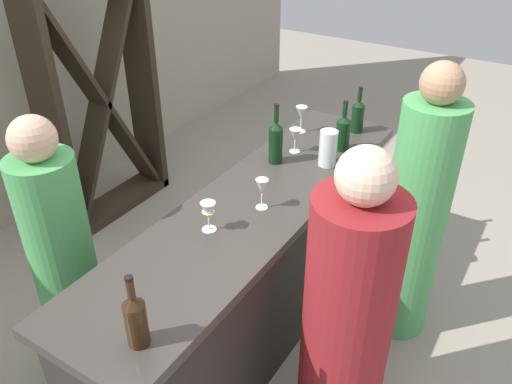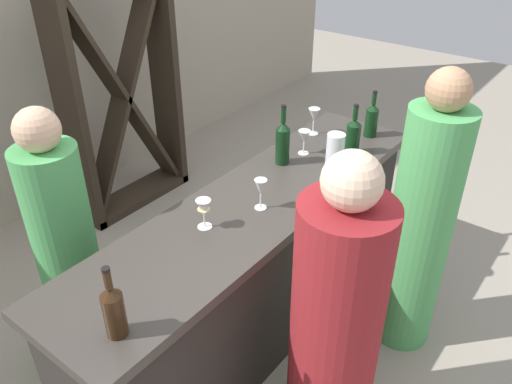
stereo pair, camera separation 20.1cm
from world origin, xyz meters
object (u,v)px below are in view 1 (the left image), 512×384
Objects in this scene: wine_glass_near_left at (262,188)px; wine_glass_near_right at (295,136)px; wine_bottle_second_right_dark_green at (358,115)px; wine_glass_far_left at (301,114)px; wine_bottle_center_dark_green at (343,132)px; person_left_guest at (415,219)px; wine_rack at (100,103)px; water_pitcher at (328,148)px; wine_bottle_leftmost_amber_brown at (136,319)px; person_center_guest at (348,317)px; person_right_guest at (64,262)px; wine_bottle_second_left_dark_green at (276,141)px; wine_glass_near_center at (208,212)px.

wine_glass_near_right is at bearing 13.67° from wine_glass_near_left.
wine_bottle_second_right_dark_green is 1.73× the size of wine_glass_far_left.
wine_bottle_center_dark_green is 0.77m from wine_glass_near_left.
wine_rack is at bearing 18.82° from person_left_guest.
wine_rack is 1.79m from water_pitcher.
wine_glass_far_left is at bearing -79.11° from wine_rack.
wine_glass_far_left is at bearing 20.77° from wine_glass_near_right.
person_left_guest is (-0.50, -0.56, -0.28)m from wine_bottle_second_right_dark_green.
wine_glass_far_left is (0.85, 0.24, 0.01)m from wine_glass_near_left.
person_left_guest is at bearing -109.85° from wine_glass_far_left.
wine_rack is 1.81m from wine_glass_near_left.
wine_bottle_leftmost_amber_brown is at bearing -171.56° from wine_glass_near_right.
wine_glass_near_left is 0.70m from person_center_guest.
wine_bottle_center_dark_green is at bearing 71.13° from person_right_guest.
wine_bottle_center_dark_green is (1.70, 0.01, 0.00)m from wine_bottle_leftmost_amber_brown.
person_center_guest reaches higher than wine_glass_near_right.
wine_bottle_second_right_dark_green is at bearing -22.23° from person_left_guest.
wine_rack is 5.14× the size of wine_bottle_second_left_dark_green.
wine_glass_near_right is 0.80m from person_left_guest.
wine_glass_near_right is at bearing 79.19° from water_pitcher.
wine_glass_near_right is at bearing 75.41° from person_right_guest.
wine_bottle_leftmost_amber_brown reaches higher than wine_glass_near_left.
person_left_guest is (-0.02, -2.31, -0.14)m from wine_rack.
wine_bottle_second_right_dark_green is 2.01× the size of wine_glass_near_right.
wine_bottle_second_left_dark_green is at bearing 73.33° from person_right_guest.
wine_bottle_center_dark_green is 2.06× the size of wine_glass_near_center.
water_pitcher is 1.47m from person_right_guest.
person_right_guest is (-1.05, 0.56, -0.36)m from wine_bottle_second_left_dark_green.
person_left_guest reaches higher than wine_bottle_leftmost_amber_brown.
person_center_guest is at bearing -34.38° from wine_bottle_leftmost_amber_brown.
wine_glass_near_center is at bearing 170.38° from wine_bottle_center_dark_green.
wine_bottle_second_right_dark_green is at bearing -56.75° from wine_glass_far_left.
wine_rack is at bearing 49.88° from wine_bottle_leftmost_amber_brown.
wine_glass_near_left is (-0.57, -1.71, 0.14)m from wine_rack.
wine_bottle_center_dark_green reaches higher than wine_bottle_second_right_dark_green.
wine_bottle_second_left_dark_green is 2.05× the size of wine_glass_far_left.
wine_bottle_second_right_dark_green reaches higher than wine_glass_far_left.
person_left_guest reaches higher than person_center_guest.
wine_bottle_second_left_dark_green reaches higher than wine_glass_near_right.
wine_bottle_second_left_dark_green is 2.39× the size of wine_glass_near_right.
person_right_guest is (-1.47, 0.50, -0.35)m from wine_glass_far_left.
water_pitcher is at bearing 0.12° from wine_bottle_leftmost_amber_brown.
person_center_guest is (0.71, -0.49, -0.34)m from wine_bottle_leftmost_amber_brown.
person_center_guest is at bearing 28.24° from person_right_guest.
wine_glass_near_center is (0.66, 0.19, -0.02)m from wine_bottle_leftmost_amber_brown.
water_pitcher is 0.14× the size of person_center_guest.
wine_bottle_leftmost_amber_brown is at bearing -179.63° from wine_bottle_center_dark_green.
wine_glass_near_center is at bearing 167.49° from water_pitcher.
wine_bottle_leftmost_amber_brown is 0.95m from person_right_guest.
person_center_guest reaches higher than wine_glass_near_left.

